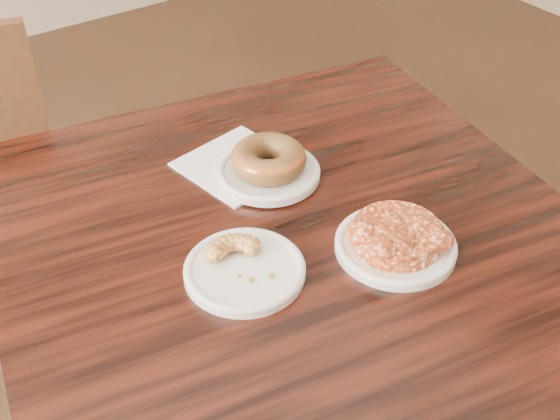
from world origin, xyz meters
TOP-DOWN VIEW (x-y plane):
  - cafe_table at (-0.02, -0.01)m, footprint 0.95×0.95m
  - napkin at (0.00, 0.17)m, footprint 0.19×0.19m
  - plate_donut at (0.02, 0.11)m, footprint 0.16×0.16m
  - plate_cruller at (-0.12, -0.05)m, footprint 0.16×0.16m
  - plate_fritter at (0.07, -0.13)m, footprint 0.17×0.17m
  - glazed_donut at (0.02, 0.11)m, footprint 0.12×0.12m
  - apple_fritter at (0.07, -0.13)m, footprint 0.16×0.16m
  - cruller_fragment at (-0.12, -0.05)m, footprint 0.10×0.10m

SIDE VIEW (x-z plane):
  - cafe_table at x=-0.02m, z-range 0.00..0.75m
  - napkin at x=0.00m, z-range 0.75..0.75m
  - plate_cruller at x=-0.12m, z-range 0.75..0.76m
  - plate_fritter at x=0.07m, z-range 0.75..0.76m
  - plate_donut at x=0.02m, z-range 0.75..0.77m
  - cruller_fragment at x=-0.12m, z-range 0.76..0.79m
  - apple_fritter at x=0.07m, z-range 0.76..0.80m
  - glazed_donut at x=0.02m, z-range 0.77..0.81m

